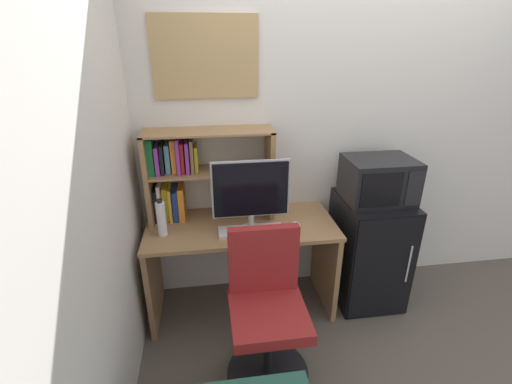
{
  "coord_description": "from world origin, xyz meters",
  "views": [
    {
      "loc": [
        -1.1,
        -2.47,
        1.92
      ],
      "look_at": [
        -0.79,
        -0.32,
        0.98
      ],
      "focal_mm": 25.01,
      "sensor_mm": 36.0,
      "label": 1
    }
  ],
  "objects_px": {
    "hutch_bookshelf": "(190,172)",
    "computer_mouse": "(296,225)",
    "wall_corkboard": "(205,57)",
    "desk_chair": "(267,317)",
    "mini_fridge": "(368,250)",
    "microwave": "(378,180)",
    "monitor": "(251,193)",
    "keyboard": "(251,231)",
    "water_bottle": "(161,218)"
  },
  "relations": [
    {
      "from": "hutch_bookshelf",
      "to": "computer_mouse",
      "type": "height_order",
      "value": "hutch_bookshelf"
    },
    {
      "from": "hutch_bookshelf",
      "to": "wall_corkboard",
      "type": "distance_m",
      "value": 0.76
    },
    {
      "from": "wall_corkboard",
      "to": "computer_mouse",
      "type": "bearing_deg",
      "value": -34.96
    },
    {
      "from": "computer_mouse",
      "to": "desk_chair",
      "type": "xyz_separation_m",
      "value": [
        -0.28,
        -0.48,
        -0.33
      ]
    },
    {
      "from": "mini_fridge",
      "to": "microwave",
      "type": "height_order",
      "value": "microwave"
    },
    {
      "from": "monitor",
      "to": "microwave",
      "type": "distance_m",
      "value": 0.93
    },
    {
      "from": "desk_chair",
      "to": "microwave",
      "type": "bearing_deg",
      "value": 33.4
    },
    {
      "from": "keyboard",
      "to": "wall_corkboard",
      "type": "relative_size",
      "value": 0.63
    },
    {
      "from": "keyboard",
      "to": "water_bottle",
      "type": "relative_size",
      "value": 1.69
    },
    {
      "from": "desk_chair",
      "to": "hutch_bookshelf",
      "type": "bearing_deg",
      "value": 119.33
    },
    {
      "from": "desk_chair",
      "to": "wall_corkboard",
      "type": "height_order",
      "value": "wall_corkboard"
    },
    {
      "from": "keyboard",
      "to": "mini_fridge",
      "type": "relative_size",
      "value": 0.51
    },
    {
      "from": "desk_chair",
      "to": "water_bottle",
      "type": "bearing_deg",
      "value": 140.14
    },
    {
      "from": "monitor",
      "to": "water_bottle",
      "type": "relative_size",
      "value": 1.96
    },
    {
      "from": "hutch_bookshelf",
      "to": "mini_fridge",
      "type": "xyz_separation_m",
      "value": [
        1.31,
        -0.16,
        -0.64
      ]
    },
    {
      "from": "hutch_bookshelf",
      "to": "computer_mouse",
      "type": "bearing_deg",
      "value": -21.23
    },
    {
      "from": "mini_fridge",
      "to": "wall_corkboard",
      "type": "bearing_deg",
      "value": 166.67
    },
    {
      "from": "mini_fridge",
      "to": "wall_corkboard",
      "type": "height_order",
      "value": "wall_corkboard"
    },
    {
      "from": "keyboard",
      "to": "mini_fridge",
      "type": "bearing_deg",
      "value": 7.71
    },
    {
      "from": "mini_fridge",
      "to": "wall_corkboard",
      "type": "relative_size",
      "value": 1.23
    },
    {
      "from": "mini_fridge",
      "to": "microwave",
      "type": "bearing_deg",
      "value": 89.81
    },
    {
      "from": "monitor",
      "to": "wall_corkboard",
      "type": "xyz_separation_m",
      "value": [
        -0.24,
        0.4,
        0.8
      ]
    },
    {
      "from": "mini_fridge",
      "to": "microwave",
      "type": "relative_size",
      "value": 1.8
    },
    {
      "from": "microwave",
      "to": "wall_corkboard",
      "type": "distance_m",
      "value": 1.44
    },
    {
      "from": "microwave",
      "to": "mini_fridge",
      "type": "bearing_deg",
      "value": -90.19
    },
    {
      "from": "microwave",
      "to": "wall_corkboard",
      "type": "bearing_deg",
      "value": 166.81
    },
    {
      "from": "computer_mouse",
      "to": "water_bottle",
      "type": "xyz_separation_m",
      "value": [
        -0.89,
        0.03,
        0.1
      ]
    },
    {
      "from": "mini_fridge",
      "to": "desk_chair",
      "type": "height_order",
      "value": "desk_chair"
    },
    {
      "from": "keyboard",
      "to": "desk_chair",
      "type": "relative_size",
      "value": 0.46
    },
    {
      "from": "computer_mouse",
      "to": "microwave",
      "type": "xyz_separation_m",
      "value": [
        0.61,
        0.11,
        0.25
      ]
    },
    {
      "from": "monitor",
      "to": "computer_mouse",
      "type": "relative_size",
      "value": 5.71
    },
    {
      "from": "hutch_bookshelf",
      "to": "desk_chair",
      "type": "bearing_deg",
      "value": -60.67
    },
    {
      "from": "hutch_bookshelf",
      "to": "wall_corkboard",
      "type": "bearing_deg",
      "value": 36.33
    },
    {
      "from": "monitor",
      "to": "wall_corkboard",
      "type": "distance_m",
      "value": 0.92
    },
    {
      "from": "microwave",
      "to": "desk_chair",
      "type": "relative_size",
      "value": 0.5
    },
    {
      "from": "monitor",
      "to": "computer_mouse",
      "type": "height_order",
      "value": "monitor"
    },
    {
      "from": "hutch_bookshelf",
      "to": "monitor",
      "type": "height_order",
      "value": "hutch_bookshelf"
    },
    {
      "from": "monitor",
      "to": "mini_fridge",
      "type": "relative_size",
      "value": 0.6
    },
    {
      "from": "microwave",
      "to": "wall_corkboard",
      "type": "relative_size",
      "value": 0.69
    },
    {
      "from": "monitor",
      "to": "water_bottle",
      "type": "bearing_deg",
      "value": 175.63
    },
    {
      "from": "monitor",
      "to": "computer_mouse",
      "type": "distance_m",
      "value": 0.41
    },
    {
      "from": "keyboard",
      "to": "wall_corkboard",
      "type": "height_order",
      "value": "wall_corkboard"
    },
    {
      "from": "mini_fridge",
      "to": "computer_mouse",
      "type": "bearing_deg",
      "value": -169.96
    },
    {
      "from": "hutch_bookshelf",
      "to": "water_bottle",
      "type": "distance_m",
      "value": 0.38
    },
    {
      "from": "microwave",
      "to": "desk_chair",
      "type": "xyz_separation_m",
      "value": [
        -0.89,
        -0.59,
        -0.58
      ]
    },
    {
      "from": "computer_mouse",
      "to": "desk_chair",
      "type": "relative_size",
      "value": 0.09
    },
    {
      "from": "keyboard",
      "to": "water_bottle",
      "type": "distance_m",
      "value": 0.59
    },
    {
      "from": "monitor",
      "to": "wall_corkboard",
      "type": "relative_size",
      "value": 0.73
    },
    {
      "from": "keyboard",
      "to": "desk_chair",
      "type": "height_order",
      "value": "desk_chair"
    },
    {
      "from": "water_bottle",
      "to": "wall_corkboard",
      "type": "relative_size",
      "value": 0.37
    }
  ]
}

